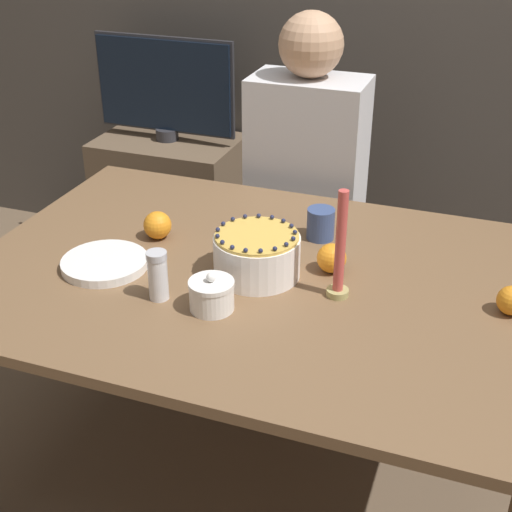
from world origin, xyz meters
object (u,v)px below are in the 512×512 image
tv_monitor (165,87)px  sugar_shaker (158,275)px  sugar_bowl (212,295)px  cake (256,255)px  candle (340,254)px  person_man_blue_shirt (305,212)px

tv_monitor → sugar_shaker: bearing=-64.3°
sugar_bowl → tv_monitor: (-0.80, 1.36, 0.09)m
cake → sugar_bowl: cake is taller
cake → sugar_shaker: bearing=-134.0°
sugar_shaker → candle: 0.45m
person_man_blue_shirt → sugar_bowl: bearing=92.4°
sugar_bowl → tv_monitor: 1.58m
sugar_shaker → candle: (0.42, 0.17, 0.05)m
tv_monitor → sugar_bowl: bearing=-59.6°
sugar_bowl → person_man_blue_shirt: size_ratio=0.09×
sugar_shaker → person_man_blue_shirt: person_man_blue_shirt is taller
sugar_bowl → tv_monitor: size_ratio=0.18×
tv_monitor → cake: bearing=-54.1°
person_man_blue_shirt → tv_monitor: (-0.76, 0.41, 0.29)m
sugar_shaker → candle: candle is taller
candle → sugar_bowl: bearing=-148.9°
sugar_shaker → tv_monitor: 1.51m
sugar_bowl → person_man_blue_shirt: 0.97m
cake → candle: size_ratio=0.79×
sugar_bowl → candle: size_ratio=0.39×
sugar_bowl → sugar_shaker: (-0.14, -0.00, 0.03)m
sugar_shaker → sugar_bowl: bearing=0.0°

